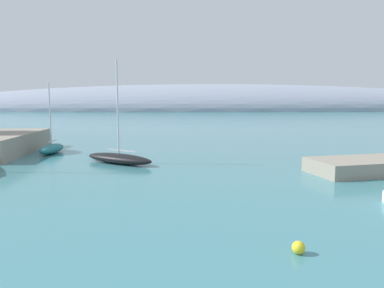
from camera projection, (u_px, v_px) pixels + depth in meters
The scene contains 4 objects.
distant_ridge at pixel (223, 110), 199.79m from camera, with size 321.41×67.61×27.25m, color #8E99AD.
sailboat_teal_near_shore at pixel (52, 148), 43.55m from camera, with size 2.36×5.73×8.14m.
sailboat_black_mid_mooring at pixel (119, 158), 36.87m from camera, with size 7.82×6.38×10.21m.
mooring_buoy_yellow at pixel (298, 248), 15.52m from camera, with size 0.56×0.56×0.56m, color yellow.
Camera 1 is at (-3.57, -3.39, 6.50)m, focal length 34.82 mm.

